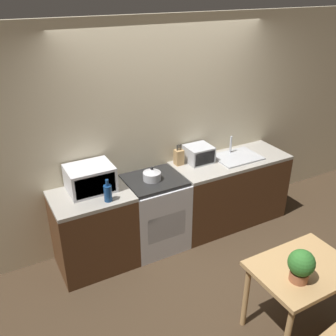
{
  "coord_description": "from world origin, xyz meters",
  "views": [
    {
      "loc": [
        -1.97,
        -2.74,
        2.9
      ],
      "look_at": [
        -0.21,
        0.5,
        1.05
      ],
      "focal_mm": 40.0,
      "sensor_mm": 36.0,
      "label": 1
    }
  ],
  "objects_px": {
    "toaster_oven": "(199,154)",
    "dining_table": "(302,277)",
    "stove_range": "(155,213)",
    "kettle": "(152,174)",
    "bottle": "(108,193)",
    "microwave": "(90,178)"
  },
  "relations": [
    {
      "from": "toaster_oven",
      "to": "dining_table",
      "type": "relative_size",
      "value": 0.36
    },
    {
      "from": "stove_range",
      "to": "kettle",
      "type": "distance_m",
      "value": 0.52
    },
    {
      "from": "stove_range",
      "to": "bottle",
      "type": "distance_m",
      "value": 0.85
    },
    {
      "from": "microwave",
      "to": "bottle",
      "type": "xyz_separation_m",
      "value": [
        0.08,
        -0.3,
        -0.04
      ]
    },
    {
      "from": "stove_range",
      "to": "toaster_oven",
      "type": "xyz_separation_m",
      "value": [
        0.68,
        0.14,
        0.55
      ]
    },
    {
      "from": "toaster_oven",
      "to": "microwave",
      "type": "bearing_deg",
      "value": -178.16
    },
    {
      "from": "microwave",
      "to": "toaster_oven",
      "type": "xyz_separation_m",
      "value": [
        1.38,
        0.04,
        -0.04
      ]
    },
    {
      "from": "kettle",
      "to": "bottle",
      "type": "relative_size",
      "value": 0.83
    },
    {
      "from": "bottle",
      "to": "stove_range",
      "type": "bearing_deg",
      "value": 17.82
    },
    {
      "from": "kettle",
      "to": "toaster_oven",
      "type": "distance_m",
      "value": 0.73
    },
    {
      "from": "kettle",
      "to": "microwave",
      "type": "relative_size",
      "value": 0.42
    },
    {
      "from": "stove_range",
      "to": "toaster_oven",
      "type": "distance_m",
      "value": 0.89
    },
    {
      "from": "stove_range",
      "to": "bottle",
      "type": "relative_size",
      "value": 3.73
    },
    {
      "from": "kettle",
      "to": "microwave",
      "type": "xyz_separation_m",
      "value": [
        -0.67,
        0.11,
        0.07
      ]
    },
    {
      "from": "stove_range",
      "to": "dining_table",
      "type": "distance_m",
      "value": 1.82
    },
    {
      "from": "stove_range",
      "to": "bottle",
      "type": "bearing_deg",
      "value": -162.18
    },
    {
      "from": "stove_range",
      "to": "dining_table",
      "type": "xyz_separation_m",
      "value": [
        0.55,
        -1.73,
        0.18
      ]
    },
    {
      "from": "microwave",
      "to": "dining_table",
      "type": "distance_m",
      "value": 2.25
    },
    {
      "from": "microwave",
      "to": "kettle",
      "type": "bearing_deg",
      "value": -8.95
    },
    {
      "from": "kettle",
      "to": "toaster_oven",
      "type": "relative_size",
      "value": 0.65
    },
    {
      "from": "microwave",
      "to": "toaster_oven",
      "type": "bearing_deg",
      "value": 1.84
    },
    {
      "from": "stove_range",
      "to": "bottle",
      "type": "height_order",
      "value": "bottle"
    }
  ]
}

